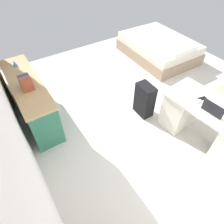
% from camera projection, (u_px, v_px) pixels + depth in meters
% --- Properties ---
extents(ground_plane, '(5.65, 5.65, 0.00)m').
position_uv_depth(ground_plane, '(143.00, 102.00, 4.06)').
color(ground_plane, beige).
extents(desk, '(1.49, 0.77, 0.74)m').
position_uv_depth(desk, '(206.00, 124.00, 3.12)').
color(desk, silver).
rests_on(desk, ground_plane).
extents(credenza, '(1.80, 0.48, 0.79)m').
position_uv_depth(credenza, '(31.00, 99.00, 3.52)').
color(credenza, '#2D7056').
rests_on(credenza, ground_plane).
extents(bed, '(1.94, 1.45, 0.58)m').
position_uv_depth(bed, '(159.00, 48.00, 5.18)').
color(bed, gray).
rests_on(bed, ground_plane).
extents(suitcase_black, '(0.37, 0.23, 0.64)m').
position_uv_depth(suitcase_black, '(144.00, 100.00, 3.62)').
color(suitcase_black, black).
rests_on(suitcase_black, ground_plane).
extents(laptop, '(0.33, 0.24, 0.21)m').
position_uv_depth(laptop, '(214.00, 110.00, 2.77)').
color(laptop, silver).
rests_on(laptop, desk).
extents(computer_mouse, '(0.07, 0.10, 0.03)m').
position_uv_depth(computer_mouse, '(199.00, 101.00, 2.96)').
color(computer_mouse, white).
rests_on(computer_mouse, desk).
extents(cell_phone_by_mouse, '(0.10, 0.15, 0.01)m').
position_uv_depth(cell_phone_by_mouse, '(202.00, 98.00, 3.01)').
color(cell_phone_by_mouse, black).
rests_on(cell_phone_by_mouse, desk).
extents(book_row, '(0.23, 0.17, 0.22)m').
position_uv_depth(book_row, '(26.00, 82.00, 3.05)').
color(book_row, brown).
rests_on(book_row, credenza).
extents(figurine_small, '(0.08, 0.08, 0.11)m').
position_uv_depth(figurine_small, '(15.00, 63.00, 3.53)').
color(figurine_small, '#4C7FBF').
rests_on(figurine_small, credenza).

